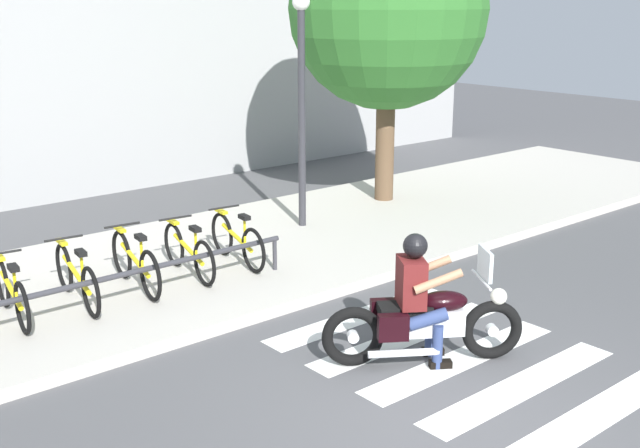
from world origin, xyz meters
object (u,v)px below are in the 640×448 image
object	(u,v)px
bicycle_3	(135,263)
tree_near_rack	(388,9)
rider	(419,289)
bike_rack	(127,276)
bicycle_1	(12,293)
bicycle_5	(237,240)
bicycle_2	(77,277)
bicycle_4	(188,252)
motorcycle	(425,322)
street_lamp	(302,90)

from	to	relation	value
bicycle_3	tree_near_rack	bearing A→B (deg)	12.93
rider	bike_rack	bearing A→B (deg)	120.67
bicycle_1	bicycle_3	bearing A→B (deg)	-0.03
bicycle_5	tree_near_rack	bearing A→B (deg)	17.49
bicycle_1	bicycle_2	size ratio (longest dim) A/B	0.93
rider	bicycle_4	xyz separation A→B (m)	(-0.63, 3.63, -0.34)
motorcycle	bicycle_4	bearing A→B (deg)	100.67
motorcycle	street_lamp	distance (m)	5.41
bicycle_4	street_lamp	world-z (taller)	street_lamp
motorcycle	bicycle_4	xyz separation A→B (m)	(-0.69, 3.67, 0.03)
bicycle_4	bicycle_5	world-z (taller)	bicycle_5
rider	bicycle_4	bearing A→B (deg)	99.86
motorcycle	bicycle_5	bearing A→B (deg)	88.40
rider	bicycle_4	world-z (taller)	rider
bicycle_2	street_lamp	distance (m)	4.83
bicycle_4	bicycle_5	distance (m)	0.79
street_lamp	bicycle_4	bearing A→B (deg)	-161.08
bicycle_2	bicycle_3	size ratio (longest dim) A/B	1.02
bicycle_1	bike_rack	bearing A→B (deg)	-24.95
bicycle_5	bike_rack	xyz separation A→B (m)	(-1.99, -0.55, 0.07)
bicycle_2	bicycle_4	xyz separation A→B (m)	(1.59, -0.00, -0.00)
rider	bicycle_4	distance (m)	3.70
motorcycle	bicycle_5	size ratio (longest dim) A/B	1.20
bicycle_2	tree_near_rack	size ratio (longest dim) A/B	0.31
rider	bicycle_5	distance (m)	3.65
bike_rack	tree_near_rack	bearing A→B (deg)	16.89
motorcycle	bicycle_3	world-z (taller)	motorcycle
bicycle_2	street_lamp	xyz separation A→B (m)	(4.34, 0.94, 1.89)
rider	tree_near_rack	size ratio (longest dim) A/B	0.27
bicycle_5	tree_near_rack	world-z (taller)	tree_near_rack
bicycle_2	tree_near_rack	bearing A→B (deg)	11.42
motorcycle	bike_rack	xyz separation A→B (m)	(-1.89, 3.12, 0.10)
bicycle_1	street_lamp	size ratio (longest dim) A/B	0.41
motorcycle	bicycle_2	xyz separation A→B (m)	(-2.28, 3.67, 0.03)
bicycle_2	motorcycle	bearing A→B (deg)	-58.16
motorcycle	bicycle_1	world-z (taller)	motorcycle
rider	bicycle_1	distance (m)	4.73
motorcycle	bicycle_1	xyz separation A→B (m)	(-3.08, 3.67, 0.02)
motorcycle	bicycle_5	world-z (taller)	motorcycle
bicycle_1	bicycle_5	xyz separation A→B (m)	(3.18, -0.00, 0.01)
bicycle_2	street_lamp	size ratio (longest dim) A/B	0.44
bicycle_3	tree_near_rack	distance (m)	6.76
motorcycle	tree_near_rack	distance (m)	7.36
bicycle_3	bicycle_5	world-z (taller)	bicycle_3
bicycle_5	street_lamp	distance (m)	2.88
street_lamp	tree_near_rack	xyz separation A→B (m)	(2.31, 0.40, 1.23)
bicycle_5	tree_near_rack	xyz separation A→B (m)	(4.27, 1.34, 3.11)
motorcycle	rider	xyz separation A→B (m)	(-0.06, 0.05, 0.37)
bicycle_2	bicycle_5	distance (m)	2.38
bicycle_4	bicycle_5	bearing A→B (deg)	-0.03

